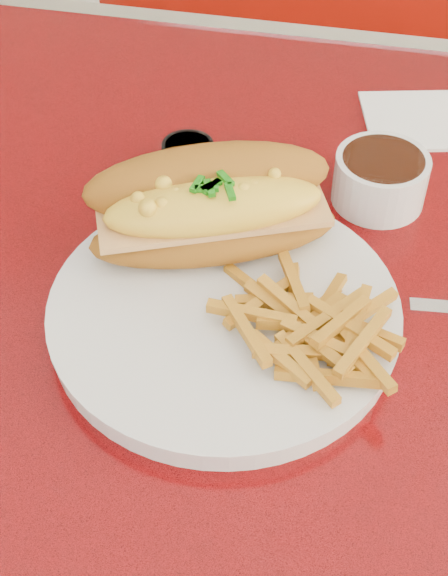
% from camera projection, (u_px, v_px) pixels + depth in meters
% --- Properties ---
extents(diner_table, '(1.23, 0.83, 0.77)m').
position_uv_depth(diner_table, '(354.00, 384.00, 0.81)').
color(diner_table, red).
rests_on(diner_table, ground).
extents(booth_bench_far, '(1.20, 0.51, 0.90)m').
position_uv_depth(booth_bench_far, '(375.00, 162.00, 1.59)').
color(booth_bench_far, maroon).
rests_on(booth_bench_far, ground).
extents(dinner_plate, '(0.35, 0.35, 0.02)m').
position_uv_depth(dinner_plate, '(224.00, 313.00, 0.65)').
color(dinner_plate, silver).
rests_on(dinner_plate, diner_table).
extents(mac_hoagie, '(0.23, 0.17, 0.09)m').
position_uv_depth(mac_hoagie, '(212.00, 206.00, 0.66)').
color(mac_hoagie, '#9E6119').
rests_on(mac_hoagie, dinner_plate).
extents(fries_pile, '(0.13, 0.12, 0.03)m').
position_uv_depth(fries_pile, '(306.00, 322.00, 0.61)').
color(fries_pile, gold).
rests_on(fries_pile, dinner_plate).
extents(fork, '(0.07, 0.14, 0.00)m').
position_uv_depth(fork, '(301.00, 275.00, 0.66)').
color(fork, silver).
rests_on(fork, dinner_plate).
extents(gravy_ramekin, '(0.11, 0.11, 0.05)m').
position_uv_depth(gravy_ramekin, '(380.00, 178.00, 0.74)').
color(gravy_ramekin, silver).
rests_on(gravy_ramekin, diner_table).
extents(sauce_cup_left, '(0.06, 0.06, 0.03)m').
position_uv_depth(sauce_cup_left, '(188.00, 154.00, 0.79)').
color(sauce_cup_left, black).
rests_on(sauce_cup_left, diner_table).
extents(paper_napkin, '(0.13, 0.13, 0.00)m').
position_uv_depth(paper_napkin, '(416.00, 120.00, 0.85)').
color(paper_napkin, white).
rests_on(paper_napkin, diner_table).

